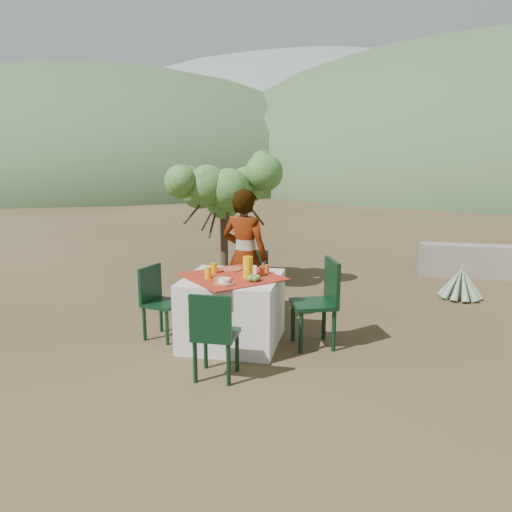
# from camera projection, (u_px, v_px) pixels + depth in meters

# --- Properties ---
(ground) EXTENTS (160.00, 160.00, 0.00)m
(ground) POSITION_uv_depth(u_px,v_px,m) (248.00, 332.00, 5.89)
(ground) COLOR #382919
(ground) RESTS_ON ground
(table) EXTENTS (1.30, 1.30, 0.76)m
(table) POSITION_uv_depth(u_px,v_px,m) (232.00, 310.00, 5.51)
(table) COLOR white
(table) RESTS_ON ground
(chair_far) EXTENTS (0.43, 0.43, 0.83)m
(chair_far) POSITION_uv_depth(u_px,v_px,m) (251.00, 279.00, 6.52)
(chair_far) COLOR black
(chair_far) RESTS_ON ground
(chair_near) EXTENTS (0.39, 0.39, 0.85)m
(chair_near) POSITION_uv_depth(u_px,v_px,m) (214.00, 332.00, 4.57)
(chair_near) COLOR black
(chair_near) RESTS_ON ground
(chair_left) EXTENTS (0.46, 0.46, 0.83)m
(chair_left) POSITION_uv_depth(u_px,v_px,m) (158.00, 298.00, 5.65)
(chair_left) COLOR black
(chair_left) RESTS_ON ground
(chair_right) EXTENTS (0.57, 0.57, 0.96)m
(chair_right) POSITION_uv_depth(u_px,v_px,m) (321.00, 299.00, 5.39)
(chair_right) COLOR black
(chair_right) RESTS_ON ground
(person) EXTENTS (0.69, 0.55, 1.66)m
(person) POSITION_uv_depth(u_px,v_px,m) (245.00, 256.00, 6.12)
(person) COLOR #8C6651
(person) RESTS_ON ground
(shrub_tree) EXTENTS (1.56, 1.53, 1.83)m
(shrub_tree) POSITION_uv_depth(u_px,v_px,m) (228.00, 195.00, 7.56)
(shrub_tree) COLOR #473423
(shrub_tree) RESTS_ON ground
(agave) EXTENTS (0.62, 0.62, 0.66)m
(agave) POSITION_uv_depth(u_px,v_px,m) (461.00, 284.00, 7.22)
(agave) COLOR gray
(agave) RESTS_ON ground
(stone_wall) EXTENTS (2.60, 0.35, 0.55)m
(stone_wall) POSITION_uv_depth(u_px,v_px,m) (500.00, 262.00, 8.39)
(stone_wall) COLOR gray
(stone_wall) RESTS_ON ground
(hill_near_left) EXTENTS (40.00, 40.00, 16.00)m
(hill_near_left) POSITION_uv_depth(u_px,v_px,m) (103.00, 180.00, 38.21)
(hill_near_left) COLOR #334A2A
(hill_near_left) RESTS_ON ground
(hill_near_right) EXTENTS (48.00, 48.00, 20.00)m
(hill_near_right) POSITION_uv_depth(u_px,v_px,m) (503.00, 180.00, 38.06)
(hill_near_right) COLOR #334A2A
(hill_near_right) RESTS_ON ground
(hill_far_center) EXTENTS (60.00, 60.00, 24.00)m
(hill_far_center) POSITION_uv_depth(u_px,v_px,m) (313.00, 171.00, 56.55)
(hill_far_center) COLOR slate
(hill_far_center) RESTS_ON ground
(plate_far) EXTENTS (0.26, 0.26, 0.01)m
(plate_far) POSITION_uv_depth(u_px,v_px,m) (231.00, 269.00, 5.73)
(plate_far) COLOR brown
(plate_far) RESTS_ON table
(plate_near) EXTENTS (0.20, 0.20, 0.01)m
(plate_near) POSITION_uv_depth(u_px,v_px,m) (223.00, 279.00, 5.29)
(plate_near) COLOR brown
(plate_near) RESTS_ON table
(glass_far) EXTENTS (0.07, 0.07, 0.11)m
(glass_far) POSITION_uv_depth(u_px,v_px,m) (214.00, 268.00, 5.57)
(glass_far) COLOR #EEAC0F
(glass_far) RESTS_ON table
(glass_near) EXTENTS (0.07, 0.07, 0.12)m
(glass_near) POSITION_uv_depth(u_px,v_px,m) (208.00, 273.00, 5.33)
(glass_near) COLOR #EEAC0F
(glass_near) RESTS_ON table
(juice_pitcher) EXTENTS (0.11, 0.11, 0.23)m
(juice_pitcher) POSITION_uv_depth(u_px,v_px,m) (248.00, 267.00, 5.35)
(juice_pitcher) COLOR #EEAC0F
(juice_pitcher) RESTS_ON table
(bowl_plate) EXTENTS (0.22, 0.22, 0.01)m
(bowl_plate) POSITION_uv_depth(u_px,v_px,m) (224.00, 283.00, 5.12)
(bowl_plate) COLOR brown
(bowl_plate) RESTS_ON table
(white_bowl) EXTENTS (0.12, 0.12, 0.04)m
(white_bowl) POSITION_uv_depth(u_px,v_px,m) (224.00, 281.00, 5.11)
(white_bowl) COLOR white
(white_bowl) RESTS_ON bowl_plate
(jar_left) EXTENTS (0.06, 0.06, 0.10)m
(jar_left) POSITION_uv_depth(u_px,v_px,m) (262.00, 270.00, 5.48)
(jar_left) COLOR #BE4E21
(jar_left) RESTS_ON table
(jar_right) EXTENTS (0.05, 0.05, 0.09)m
(jar_right) POSITION_uv_depth(u_px,v_px,m) (267.00, 268.00, 5.61)
(jar_right) COLOR #BE4E21
(jar_right) RESTS_ON table
(napkin_holder) EXTENTS (0.07, 0.04, 0.10)m
(napkin_holder) POSITION_uv_depth(u_px,v_px,m) (253.00, 270.00, 5.51)
(napkin_holder) COLOR white
(napkin_holder) RESTS_ON table
(fruit_cluster) EXTENTS (0.13, 0.12, 0.07)m
(fruit_cluster) POSITION_uv_depth(u_px,v_px,m) (254.00, 278.00, 5.21)
(fruit_cluster) COLOR #558831
(fruit_cluster) RESTS_ON table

